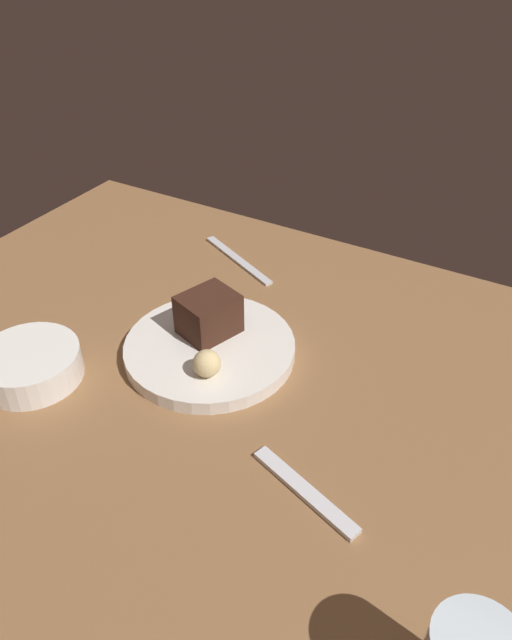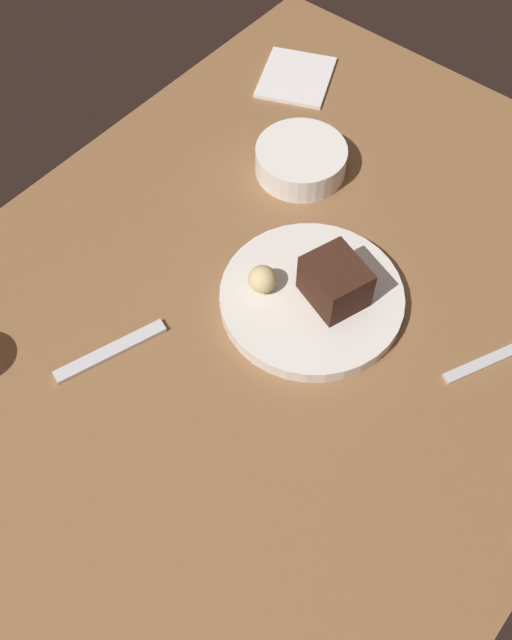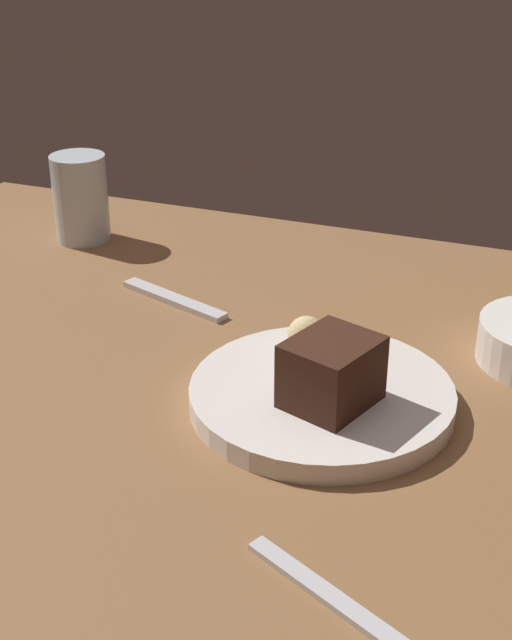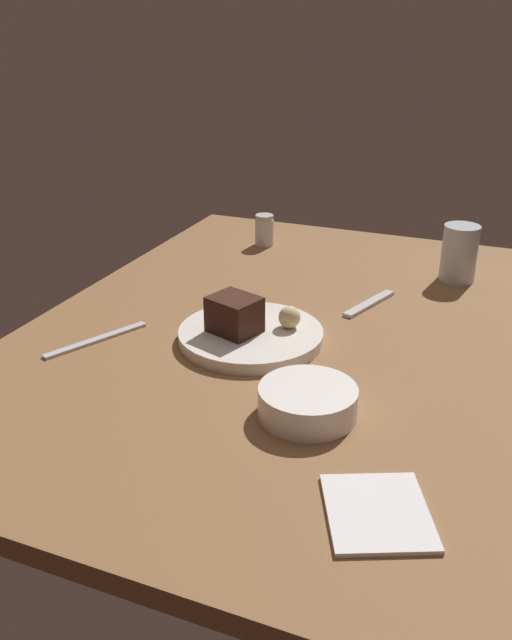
% 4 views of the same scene
% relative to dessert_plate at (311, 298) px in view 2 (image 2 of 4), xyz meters
% --- Properties ---
extents(dining_table, '(1.20, 0.84, 0.03)m').
position_rel_dessert_plate_xyz_m(dining_table, '(-0.07, 0.03, -0.03)').
color(dining_table, brown).
rests_on(dining_table, ground).
extents(dessert_plate, '(0.24, 0.24, 0.02)m').
position_rel_dessert_plate_xyz_m(dessert_plate, '(0.00, 0.00, 0.00)').
color(dessert_plate, white).
rests_on(dessert_plate, dining_table).
extents(chocolate_cake_slice, '(0.09, 0.09, 0.06)m').
position_rel_dessert_plate_xyz_m(chocolate_cake_slice, '(0.01, -0.02, 0.04)').
color(chocolate_cake_slice, '#381E14').
rests_on(chocolate_cake_slice, dessert_plate).
extents(bread_roll, '(0.04, 0.04, 0.04)m').
position_rel_dessert_plate_xyz_m(bread_roll, '(-0.03, 0.06, 0.03)').
color(bread_roll, '#DBC184').
rests_on(bread_roll, dessert_plate).
extents(side_bowl, '(0.14, 0.14, 0.04)m').
position_rel_dessert_plate_xyz_m(side_bowl, '(0.18, 0.16, 0.01)').
color(side_bowl, white).
rests_on(side_bowl, dining_table).
extents(dessert_spoon, '(0.15, 0.07, 0.01)m').
position_rel_dessert_plate_xyz_m(dessert_spoon, '(-0.22, 0.15, -0.01)').
color(dessert_spoon, silver).
rests_on(dessert_spoon, dining_table).
extents(butter_knife, '(0.18, 0.09, 0.01)m').
position_rel_dessert_plate_xyz_m(butter_knife, '(0.10, -0.24, -0.01)').
color(butter_knife, silver).
rests_on(butter_knife, dining_table).
extents(folded_napkin, '(0.16, 0.16, 0.01)m').
position_rel_dessert_plate_xyz_m(folded_napkin, '(0.34, 0.29, -0.01)').
color(folded_napkin, white).
rests_on(folded_napkin, dining_table).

